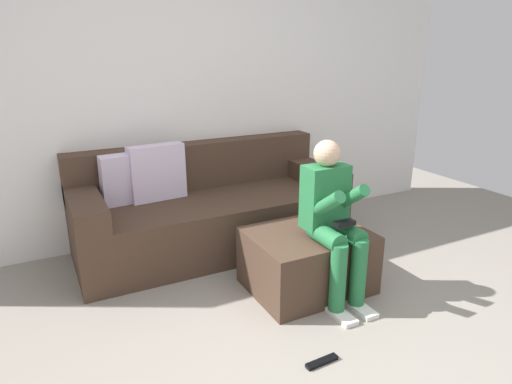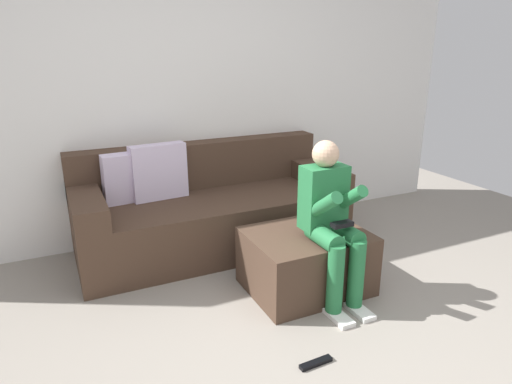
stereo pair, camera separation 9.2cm
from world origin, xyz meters
TOP-DOWN VIEW (x-y plane):
  - wall_back at (0.00, 2.31)m, footprint 5.47×0.10m
  - couch_sectional at (0.03, 1.89)m, footprint 2.19×0.86m
  - ottoman at (0.39, 0.93)m, footprint 0.80×0.63m
  - person_seated at (0.45, 0.75)m, footprint 0.29×0.54m
  - remote_near_ottoman at (0.01, 0.21)m, footprint 0.20×0.05m

SIDE VIEW (x-z plane):
  - remote_near_ottoman at x=0.01m, z-range 0.00..0.02m
  - ottoman at x=0.39m, z-range 0.00..0.42m
  - couch_sectional at x=0.03m, z-range -0.12..0.77m
  - person_seated at x=0.45m, z-range 0.05..1.12m
  - wall_back at x=0.00m, z-range 0.00..2.46m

